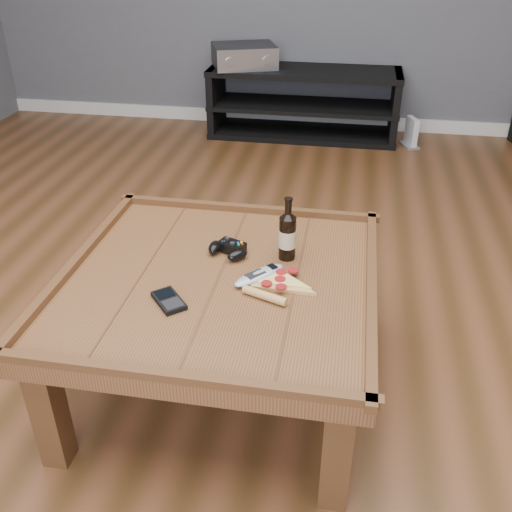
% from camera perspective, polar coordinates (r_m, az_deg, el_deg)
% --- Properties ---
extents(ground, '(6.00, 6.00, 0.00)m').
position_cam_1_polar(ground, '(2.12, -3.34, -12.37)').
color(ground, '#452A13').
rests_on(ground, ground).
extents(baseboard, '(5.00, 0.02, 0.10)m').
position_cam_1_polar(baseboard, '(4.72, 4.97, 13.43)').
color(baseboard, silver).
rests_on(baseboard, ground).
extents(coffee_table, '(1.03, 1.03, 0.48)m').
position_cam_1_polar(coffee_table, '(1.87, -3.70, -3.61)').
color(coffee_table, '#502D17').
rests_on(coffee_table, ground).
extents(media_console, '(1.40, 0.45, 0.50)m').
position_cam_1_polar(media_console, '(4.43, 4.76, 14.94)').
color(media_console, black).
rests_on(media_console, ground).
extents(beer_bottle, '(0.06, 0.06, 0.22)m').
position_cam_1_polar(beer_bottle, '(1.90, 3.16, 2.16)').
color(beer_bottle, black).
rests_on(beer_bottle, coffee_table).
extents(game_controller, '(0.15, 0.13, 0.04)m').
position_cam_1_polar(game_controller, '(1.95, -2.79, 0.71)').
color(game_controller, black).
rests_on(game_controller, coffee_table).
extents(pizza_slice, '(0.24, 0.30, 0.03)m').
position_cam_1_polar(pizza_slice, '(1.79, 2.19, -2.78)').
color(pizza_slice, tan).
rests_on(pizza_slice, coffee_table).
extents(smartphone, '(0.13, 0.14, 0.02)m').
position_cam_1_polar(smartphone, '(1.73, -8.71, -4.42)').
color(smartphone, black).
rests_on(smartphone, coffee_table).
extents(remote_control, '(0.17, 0.19, 0.03)m').
position_cam_1_polar(remote_control, '(1.82, 0.33, -1.93)').
color(remote_control, '#A0A6AE').
rests_on(remote_control, coffee_table).
extents(av_receiver, '(0.54, 0.50, 0.15)m').
position_cam_1_polar(av_receiver, '(4.41, -1.19, 19.39)').
color(av_receiver, black).
rests_on(av_receiver, media_console).
extents(game_console, '(0.14, 0.19, 0.21)m').
position_cam_1_polar(game_console, '(4.38, 15.25, 11.74)').
color(game_console, slate).
rests_on(game_console, ground).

